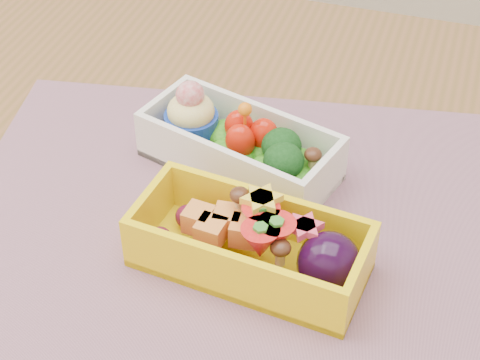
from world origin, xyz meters
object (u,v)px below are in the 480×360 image
(table, at_px, (215,289))
(bento_yellow, at_px, (255,244))
(placemat, at_px, (230,216))
(bento_white, at_px, (239,145))

(table, bearing_deg, bento_yellow, -44.38)
(placemat, bearing_deg, bento_yellow, -53.98)
(placemat, distance_m, bento_white, 0.07)
(bento_white, bearing_deg, bento_yellow, -50.37)
(table, relative_size, bento_yellow, 6.31)
(table, relative_size, bento_white, 6.24)
(placemat, bearing_deg, bento_white, 101.25)
(placemat, relative_size, bento_yellow, 2.45)
(placemat, relative_size, bento_white, 2.42)
(bento_white, xyz_separation_m, bento_yellow, (0.05, -0.12, 0.00))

